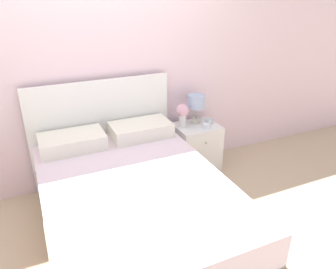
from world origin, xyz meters
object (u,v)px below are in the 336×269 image
teacup (206,126)px  nightstand (196,148)px  bed (132,202)px  flower_vase (183,113)px  table_lamp (196,104)px  alarm_clock (209,121)px

teacup → nightstand: bearing=119.2°
bed → flower_vase: (0.85, 0.75, 0.41)m
table_lamp → alarm_clock: table_lamp is taller
nightstand → alarm_clock: bearing=-3.5°
bed → nightstand: (1.01, 0.72, -0.03)m
nightstand → teacup: bearing=-60.8°
table_lamp → flower_vase: 0.21m
nightstand → table_lamp: 0.51m
alarm_clock → table_lamp: bearing=141.5°
flower_vase → alarm_clock: (0.31, -0.04, -0.13)m
bed → table_lamp: (1.04, 0.81, 0.47)m
alarm_clock → nightstand: bearing=176.5°
nightstand → teacup: (0.06, -0.10, 0.30)m
table_lamp → flower_vase: bearing=-163.6°
teacup → alarm_clock: (0.09, 0.09, 0.01)m
nightstand → teacup: 0.32m
bed → nightstand: size_ratio=3.69×
teacup → alarm_clock: bearing=45.0°
alarm_clock → flower_vase: bearing=173.4°
alarm_clock → bed: bearing=-148.5°
nightstand → table_lamp: bearing=71.0°
teacup → alarm_clock: alarm_clock is taller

